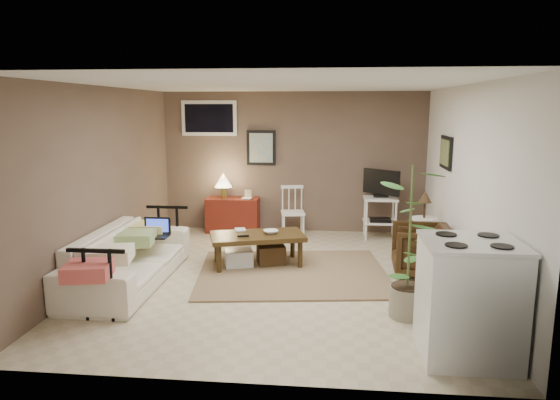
# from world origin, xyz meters

# --- Properties ---
(floor) EXTENTS (5.00, 5.00, 0.00)m
(floor) POSITION_xyz_m (0.00, 0.00, 0.00)
(floor) COLOR #C1B293
(floor) RESTS_ON ground
(art_back) EXTENTS (0.50, 0.03, 0.60)m
(art_back) POSITION_xyz_m (-0.55, 2.48, 1.45)
(art_back) COLOR black
(art_right) EXTENTS (0.03, 0.60, 0.45)m
(art_right) POSITION_xyz_m (2.23, 1.05, 1.52)
(art_right) COLOR black
(window) EXTENTS (0.96, 0.03, 0.60)m
(window) POSITION_xyz_m (-1.45, 2.48, 1.95)
(window) COLOR white
(rug) EXTENTS (2.64, 2.22, 0.02)m
(rug) POSITION_xyz_m (0.17, 0.16, 0.01)
(rug) COLOR #84684D
(rug) RESTS_ON floor
(coffee_table) EXTENTS (1.38, 0.97, 0.47)m
(coffee_table) POSITION_xyz_m (-0.34, 0.44, 0.26)
(coffee_table) COLOR #3D2910
(coffee_table) RESTS_ON floor
(sofa) EXTENTS (0.66, 2.25, 0.88)m
(sofa) POSITION_xyz_m (-1.80, -0.38, 0.44)
(sofa) COLOR white
(sofa) RESTS_ON floor
(sofa_pillows) EXTENTS (0.43, 2.14, 0.15)m
(sofa_pillows) POSITION_xyz_m (-1.75, -0.64, 0.54)
(sofa_pillows) COLOR #F5EACA
(sofa_pillows) RESTS_ON sofa
(sofa_end_rails) EXTENTS (0.61, 2.25, 0.76)m
(sofa_end_rails) POSITION_xyz_m (-1.67, -0.38, 0.38)
(sofa_end_rails) COLOR black
(sofa_end_rails) RESTS_ON floor
(laptop) EXTENTS (0.35, 0.25, 0.24)m
(laptop) POSITION_xyz_m (-1.58, 0.01, 0.57)
(laptop) COLOR black
(laptop) RESTS_ON sofa
(red_console) EXTENTS (0.89, 0.40, 1.03)m
(red_console) POSITION_xyz_m (-1.04, 2.28, 0.36)
(red_console) COLOR maroon
(red_console) RESTS_ON floor
(spindle_chair) EXTENTS (0.43, 0.43, 0.84)m
(spindle_chair) POSITION_xyz_m (0.03, 2.12, 0.39)
(spindle_chair) COLOR white
(spindle_chair) RESTS_ON floor
(tv_stand) EXTENTS (0.55, 0.48, 1.14)m
(tv_stand) POSITION_xyz_m (1.47, 2.11, 0.60)
(tv_stand) COLOR white
(tv_stand) RESTS_ON floor
(side_table) EXTENTS (0.37, 0.37, 0.98)m
(side_table) POSITION_xyz_m (1.97, 1.04, 0.60)
(side_table) COLOR white
(side_table) RESTS_ON floor
(armchair) EXTENTS (0.69, 0.73, 0.72)m
(armchair) POSITION_xyz_m (1.82, 0.28, 0.36)
(armchair) COLOR black
(armchair) RESTS_ON floor
(potted_plant) EXTENTS (0.40, 0.40, 1.60)m
(potted_plant) POSITION_xyz_m (1.44, -1.07, 0.85)
(potted_plant) COLOR #A19680
(potted_plant) RESTS_ON floor
(stove) EXTENTS (0.80, 0.75, 1.05)m
(stove) POSITION_xyz_m (1.83, -1.87, 0.52)
(stove) COLOR white
(stove) RESTS_ON floor
(bowl) EXTENTS (0.20, 0.12, 0.20)m
(bowl) POSITION_xyz_m (-0.15, 0.49, 0.55)
(bowl) COLOR #3D2910
(bowl) RESTS_ON coffee_table
(book_table) EXTENTS (0.14, 0.05, 0.20)m
(book_table) POSITION_xyz_m (-0.67, 0.62, 0.55)
(book_table) COLOR #3D2910
(book_table) RESTS_ON coffee_table
(book_console) EXTENTS (0.16, 0.04, 0.21)m
(book_console) POSITION_xyz_m (-0.84, 2.26, 0.70)
(book_console) COLOR #3D2910
(book_console) RESTS_ON red_console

